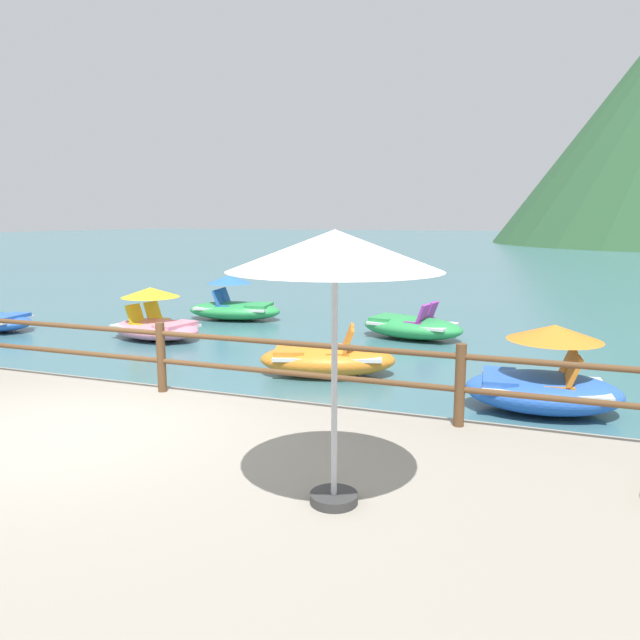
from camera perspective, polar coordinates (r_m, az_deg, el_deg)
The scene contains 8 objects.
ground_plane at distance 45.45m, azimuth 14.45°, elevation 5.84°, with size 200.00×200.00×0.00m, color #3D6B75.
dock_railing at distance 8.38m, azimuth -14.85°, elevation -2.76°, with size 23.92×0.12×0.95m.
beach_umbrella at distance 4.67m, azimuth 1.42°, elevation 6.21°, with size 1.70×1.70×2.24m.
pedal_boat_1 at distance 14.28m, azimuth -15.36°, elevation -0.15°, with size 2.49×1.75×1.18m.
pedal_boat_2 at distance 13.99m, azimuth 8.68°, elevation -0.61°, with size 2.59×1.71×0.85m.
pedal_boat_3 at distance 10.61m, azimuth 0.66°, elevation -3.70°, with size 2.63×1.85×0.87m.
pedal_boat_4 at distance 9.16m, azimuth 20.46°, elevation -5.46°, with size 2.27×1.55×1.26m.
pedal_boat_6 at distance 16.56m, azimuth -8.12°, elevation 1.37°, with size 2.72×1.59×1.21m.
Camera 1 is at (4.77, -5.12, 2.72)m, focal length 33.77 mm.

